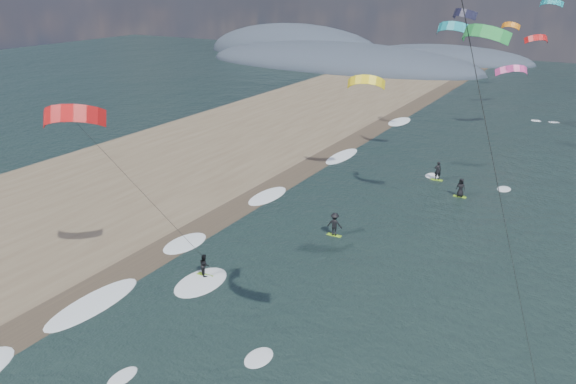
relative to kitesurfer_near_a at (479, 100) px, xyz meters
The scene contains 8 objects.
sand_strip 37.95m from the kitesurfer_near_a, 168.93° to the left, with size 26.00×240.00×0.00m, color brown.
wet_sand_strip 27.59m from the kitesurfer_near_a, 163.25° to the left, with size 3.00×240.00×0.00m, color #382D23.
coastal_hills 119.14m from the kitesurfer_near_a, 117.80° to the left, with size 80.00×41.00×15.00m.
kitesurfer_near_a is the anchor object (origin of this frame).
kitesurfer_near_b 21.49m from the kitesurfer_near_a, 167.05° to the left, with size 6.86×8.83×12.62m.
far_kitesurfers 30.56m from the kitesurfer_near_a, 113.13° to the left, with size 7.22×16.75×1.83m.
bg_kite_field 52.84m from the kitesurfer_near_a, 100.41° to the left, with size 13.81×62.36×8.28m.
shoreline_surf 28.21m from the kitesurfer_near_a, 151.49° to the left, with size 2.40×79.40×0.11m.
Camera 1 is at (13.54, -12.84, 18.03)m, focal length 35.00 mm.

